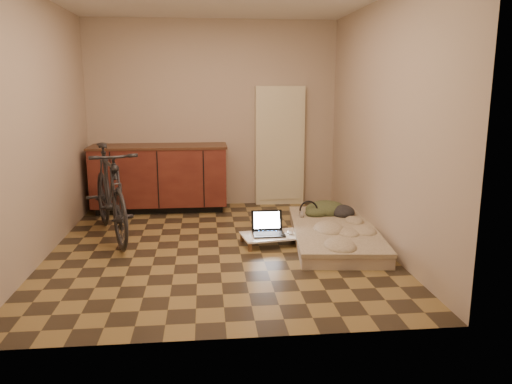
{
  "coord_description": "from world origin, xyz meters",
  "views": [
    {
      "loc": [
        -0.12,
        -5.15,
        1.71
      ],
      "look_at": [
        0.43,
        0.23,
        0.55
      ],
      "focal_mm": 35.0,
      "sensor_mm": 36.0,
      "label": 1
    }
  ],
  "objects": [
    {
      "name": "appliance_panel",
      "position": [
        0.95,
        1.94,
        0.85
      ],
      "size": [
        0.7,
        0.1,
        1.7
      ],
      "primitive_type": "cube",
      "color": "beige",
      "rests_on": "ground"
    },
    {
      "name": "mouse",
      "position": [
        0.79,
        0.04,
        0.13
      ],
      "size": [
        0.08,
        0.12,
        0.04
      ],
      "primitive_type": "ellipsoid",
      "rotation": [
        0.0,
        0.0,
        0.15
      ],
      "color": "silver",
      "rests_on": "lap_desk"
    },
    {
      "name": "cabinets",
      "position": [
        -0.75,
        1.7,
        0.47
      ],
      "size": [
        1.84,
        0.62,
        0.91
      ],
      "color": "black",
      "rests_on": "ground"
    },
    {
      "name": "clothing_pile",
      "position": [
        1.4,
        0.7,
        0.27
      ],
      "size": [
        0.58,
        0.5,
        0.22
      ],
      "primitive_type": null,
      "rotation": [
        0.0,
        0.0,
        -0.11
      ],
      "color": "#384025",
      "rests_on": "futon"
    },
    {
      "name": "room_shell",
      "position": [
        0.0,
        0.0,
        1.3
      ],
      "size": [
        3.5,
        4.0,
        2.6
      ],
      "color": "olive",
      "rests_on": "ground"
    },
    {
      "name": "futon",
      "position": [
        1.3,
        0.1,
        0.08
      ],
      "size": [
        1.1,
        1.97,
        0.16
      ],
      "rotation": [
        0.0,
        0.0,
        -0.11
      ],
      "color": "#B2A18E",
      "rests_on": "ground"
    },
    {
      "name": "headphones",
      "position": [
        1.1,
        0.57,
        0.25
      ],
      "size": [
        0.27,
        0.25,
        0.17
      ],
      "primitive_type": null,
      "rotation": [
        0.0,
        0.0,
        0.08
      ],
      "color": "black",
      "rests_on": "futon"
    },
    {
      "name": "lap_desk",
      "position": [
        0.59,
        0.05,
        0.09
      ],
      "size": [
        0.7,
        0.51,
        0.11
      ],
      "rotation": [
        0.0,
        0.0,
        0.16
      ],
      "color": "brown",
      "rests_on": "ground"
    },
    {
      "name": "laptop",
      "position": [
        0.55,
        0.09,
        0.16
      ],
      "size": [
        0.35,
        0.31,
        0.24
      ],
      "rotation": [
        0.0,
        0.0,
        0.02
      ],
      "color": "black",
      "rests_on": "lap_desk"
    },
    {
      "name": "bicycle",
      "position": [
        -1.2,
        0.48,
        0.58
      ],
      "size": [
        1.11,
        1.88,
        1.17
      ],
      "primitive_type": "imported",
      "rotation": [
        0.0,
        0.0,
        0.35
      ],
      "color": "black",
      "rests_on": "ground"
    }
  ]
}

